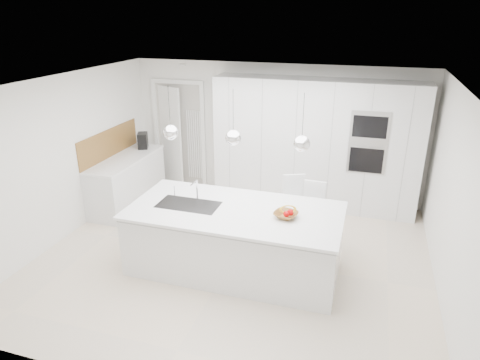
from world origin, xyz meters
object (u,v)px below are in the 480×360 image
(espresso_machine, at_px, (143,141))
(bar_stool_right, at_px, (312,217))
(island_base, at_px, (234,242))
(bar_stool_left, at_px, (291,211))
(fruit_bowl, at_px, (286,215))

(espresso_machine, xyz_separation_m, bar_stool_right, (3.45, -1.24, -0.53))
(island_base, relative_size, bar_stool_left, 2.63)
(fruit_bowl, bearing_deg, island_base, -179.20)
(island_base, height_order, espresso_machine, espresso_machine)
(island_base, xyz_separation_m, espresso_machine, (-2.53, 2.13, 0.62))
(espresso_machine, bearing_deg, bar_stool_left, -43.86)
(fruit_bowl, distance_m, espresso_machine, 3.86)
(island_base, distance_m, bar_stool_right, 1.29)
(fruit_bowl, relative_size, bar_stool_left, 0.28)
(fruit_bowl, xyz_separation_m, bar_stool_right, (0.23, 0.88, -0.42))
(bar_stool_left, bearing_deg, island_base, -144.63)
(island_base, height_order, bar_stool_right, bar_stool_right)
(island_base, distance_m, fruit_bowl, 0.86)
(bar_stool_left, bearing_deg, fruit_bowl, -107.70)
(island_base, height_order, bar_stool_left, bar_stool_left)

